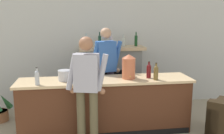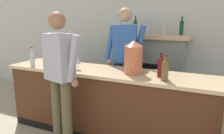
% 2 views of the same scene
% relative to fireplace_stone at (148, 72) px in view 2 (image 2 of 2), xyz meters
% --- Properties ---
extents(wall_back_panel, '(12.00, 0.07, 2.75)m').
position_rel_fireplace_stone_xyz_m(wall_back_panel, '(-0.07, 0.26, 0.66)').
color(wall_back_panel, beige).
rests_on(wall_back_panel, ground_plane).
extents(bar_counter, '(3.04, 0.67, 0.97)m').
position_rel_fireplace_stone_xyz_m(bar_counter, '(-0.28, -1.18, -0.23)').
color(bar_counter, '#4B2715').
rests_on(bar_counter, ground_plane).
extents(fireplace_stone, '(1.42, 0.52, 1.72)m').
position_rel_fireplace_stone_xyz_m(fireplace_stone, '(0.00, 0.00, 0.00)').
color(fireplace_stone, gray).
rests_on(fireplace_stone, ground_plane).
extents(potted_plant_corner, '(0.47, 0.44, 0.65)m').
position_rel_fireplace_stone_xyz_m(potted_plant_corner, '(-2.31, -0.44, -0.48)').
color(potted_plant_corner, '#9C633D').
rests_on(potted_plant_corner, ground_plane).
extents(person_customer, '(0.64, 0.37, 1.76)m').
position_rel_fireplace_stone_xyz_m(person_customer, '(-0.64, -1.74, 0.26)').
color(person_customer, brown).
rests_on(person_customer, ground_plane).
extents(person_bartender, '(0.64, 0.37, 1.84)m').
position_rel_fireplace_stone_xyz_m(person_bartender, '(-0.21, -0.66, 0.31)').
color(person_bartender, '#3E344A').
rests_on(person_bartender, ground_plane).
extents(copper_dispenser, '(0.24, 0.28, 0.43)m').
position_rel_fireplace_stone_xyz_m(copper_dispenser, '(0.12, -1.20, 0.47)').
color(copper_dispenser, '#BD613E').
rests_on(copper_dispenser, bar_counter).
extents(ice_bucket_steel, '(0.22, 0.22, 0.18)m').
position_rel_fireplace_stone_xyz_m(ice_bucket_steel, '(-0.99, -1.18, 0.35)').
color(ice_bucket_steel, silver).
rests_on(ice_bucket_steel, bar_counter).
extents(wine_bottle_riesling_slim, '(0.08, 0.08, 0.30)m').
position_rel_fireplace_stone_xyz_m(wine_bottle_riesling_slim, '(0.57, -1.36, 0.39)').
color(wine_bottle_riesling_slim, brown).
rests_on(wine_bottle_riesling_slim, bar_counter).
extents(wine_bottle_burgundy_dark, '(0.07, 0.07, 0.29)m').
position_rel_fireplace_stone_xyz_m(wine_bottle_burgundy_dark, '(-1.41, -1.40, 0.38)').
color(wine_bottle_burgundy_dark, '#B2B9BD').
rests_on(wine_bottle_burgundy_dark, bar_counter).
extents(wine_bottle_merlot_tall, '(0.08, 0.08, 0.30)m').
position_rel_fireplace_stone_xyz_m(wine_bottle_merlot_tall, '(0.48, -1.21, 0.39)').
color(wine_bottle_merlot_tall, '#5C1115').
rests_on(wine_bottle_merlot_tall, bar_counter).
extents(wine_glass_mid_counter, '(0.09, 0.09, 0.16)m').
position_rel_fireplace_stone_xyz_m(wine_glass_mid_counter, '(-0.85, -1.39, 0.37)').
color(wine_glass_mid_counter, silver).
rests_on(wine_glass_mid_counter, bar_counter).
extents(wine_glass_front_right, '(0.09, 0.09, 0.18)m').
position_rel_fireplace_stone_xyz_m(wine_glass_front_right, '(-0.66, -1.31, 0.38)').
color(wine_glass_front_right, silver).
rests_on(wine_glass_front_right, bar_counter).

